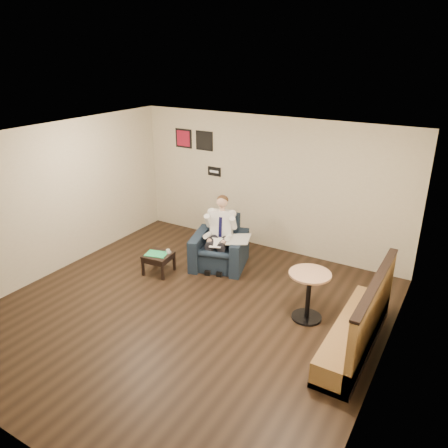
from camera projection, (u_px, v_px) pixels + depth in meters
The scene contains 19 objects.
ground at pixel (186, 312), 7.15m from camera, with size 6.00×6.00×0.00m, color black.
wall_back at pixel (268, 184), 9.01m from camera, with size 6.00×0.02×2.80m, color beige.
wall_front at pixel (1, 338), 4.23m from camera, with size 6.00×0.02×2.80m, color beige.
wall_left at pixel (51, 201), 8.05m from camera, with size 0.02×6.00×2.80m, color beige.
wall_right at pixel (388, 284), 5.20m from camera, with size 0.02×6.00×2.80m, color beige.
ceiling at pixel (179, 142), 6.10m from camera, with size 6.00×6.00×0.02m, color white.
seating_sign at pixel (214, 171), 9.58m from camera, with size 0.32×0.02×0.20m, color black.
art_print_left at pixel (184, 138), 9.72m from camera, with size 0.42×0.03×0.42m, color maroon.
art_print_right at pixel (204, 141), 9.45m from camera, with size 0.42×0.03×0.42m, color black.
armchair at pixel (219, 243), 8.51m from camera, with size 1.00×1.00×0.97m, color #14202E.
seated_man at pixel (218, 237), 8.33m from camera, with size 0.63×0.94×1.32m, color white, non-canonical shape.
lap_papers at pixel (216, 243), 8.26m from camera, with size 0.22×0.31×0.01m, color white.
newspaper at pixel (238, 239), 8.26m from camera, with size 0.42×0.52×0.01m, color silver.
side_table at pixel (159, 263), 8.33m from camera, with size 0.48×0.48×0.40m, color black.
green_folder at pixel (156, 254), 8.25m from camera, with size 0.40×0.28×0.01m, color #26BF6A.
coffee_mug at pixel (168, 251), 8.27m from camera, with size 0.07×0.07×0.08m, color white.
smartphone at pixel (164, 251), 8.36m from camera, with size 0.12×0.06×0.01m, color black.
banquette at pixel (357, 313), 6.11m from camera, with size 0.53×2.24×1.14m, color olive.
cafe_table at pixel (308, 296), 6.84m from camera, with size 0.66×0.66×0.81m, color #A87B5B.
Camera 1 is at (3.65, -4.91, 4.01)m, focal length 35.00 mm.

